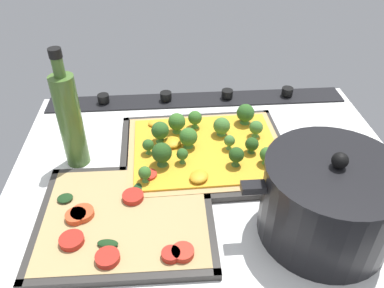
{
  "coord_description": "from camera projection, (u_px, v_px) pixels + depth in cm",
  "views": [
    {
      "loc": [
        7.56,
        56.06,
        49.11
      ],
      "look_at": [
        3.22,
        -0.91,
        6.63
      ],
      "focal_mm": 36.22,
      "sensor_mm": 36.0,
      "label": 1
    }
  ],
  "objects": [
    {
      "name": "broccoli_pizza",
      "position": [
        203.0,
        145.0,
        0.78
      ],
      "size": [
        31.92,
        26.09,
        6.14
      ],
      "color": "tan",
      "rests_on": "baking_tray_front"
    },
    {
      "name": "baking_tray_back",
      "position": [
        126.0,
        218.0,
        0.65
      ],
      "size": [
        29.46,
        25.42,
        1.3
      ],
      "color": "#33302D",
      "rests_on": "ground_plane"
    },
    {
      "name": "stove_control_panel",
      "position": [
        197.0,
        99.0,
        0.97
      ],
      "size": [
        73.38,
        7.0,
        2.6
      ],
      "color": "black",
      "rests_on": "ground_plane"
    },
    {
      "name": "veggie_pizza_back",
      "position": [
        124.0,
        217.0,
        0.64
      ],
      "size": [
        27.03,
        22.99,
        1.9
      ],
      "color": "tan",
      "rests_on": "baking_tray_back"
    },
    {
      "name": "ground_plane",
      "position": [
        209.0,
        179.0,
        0.76
      ],
      "size": [
        76.44,
        62.87,
        3.0
      ],
      "primitive_type": "cube",
      "color": "white"
    },
    {
      "name": "cooking_pot",
      "position": [
        328.0,
        201.0,
        0.59
      ],
      "size": [
        27.61,
        20.81,
        15.91
      ],
      "color": "black",
      "rests_on": "ground_plane"
    },
    {
      "name": "oil_bottle",
      "position": [
        70.0,
        119.0,
        0.72
      ],
      "size": [
        4.49,
        4.49,
        23.87
      ],
      "color": "#476B2D",
      "rests_on": "ground_plane"
    },
    {
      "name": "baking_tray_front",
      "position": [
        204.0,
        154.0,
        0.79
      ],
      "size": [
        34.37,
        28.55,
        1.3
      ],
      "color": "#33302D",
      "rests_on": "ground_plane"
    }
  ]
}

